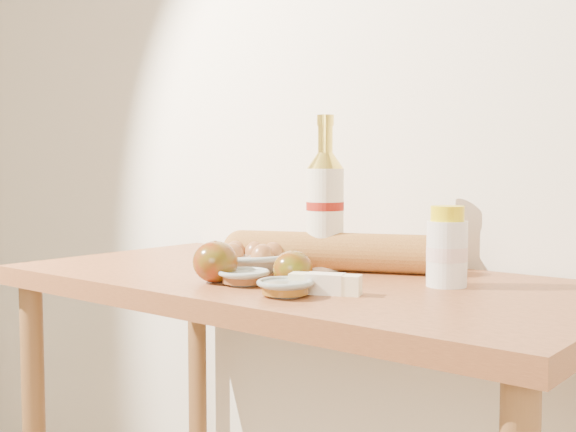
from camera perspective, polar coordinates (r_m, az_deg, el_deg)
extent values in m
cube|color=white|center=(1.70, 7.81, 10.15)|extent=(3.50, 0.02, 2.60)
cube|color=#A76236|center=(1.43, 0.76, -5.52)|extent=(1.20, 0.60, 0.04)
cylinder|color=brown|center=(2.09, -7.15, -15.25)|extent=(0.05, 0.05, 0.86)
cylinder|color=#EEE7CA|center=(1.51, 2.94, -0.26)|extent=(0.10, 0.10, 0.21)
cylinder|color=maroon|center=(1.50, 2.95, 0.79)|extent=(0.10, 0.10, 0.02)
cone|color=gold|center=(1.50, 2.96, 4.39)|extent=(0.10, 0.10, 0.03)
cylinder|color=gold|center=(1.50, 2.97, 6.08)|extent=(0.04, 0.04, 0.06)
cylinder|color=gold|center=(1.50, 2.97, 7.56)|extent=(0.04, 0.04, 0.02)
cylinder|color=white|center=(1.33, 12.44, -2.93)|extent=(0.08, 0.08, 0.12)
cylinder|color=beige|center=(1.33, 12.44, -2.93)|extent=(0.08, 0.08, 0.03)
cylinder|color=yellow|center=(1.32, 12.49, 0.19)|extent=(0.06, 0.06, 0.03)
torus|color=#97A5A0|center=(1.48, -3.02, -3.15)|extent=(0.22, 0.22, 0.01)
ellipsoid|color=brown|center=(1.48, -4.41, -3.29)|extent=(0.06, 0.06, 0.06)
ellipsoid|color=brown|center=(1.45, -2.04, -3.39)|extent=(0.06, 0.06, 0.06)
ellipsoid|color=brown|center=(1.51, -2.60, -3.11)|extent=(0.06, 0.06, 0.06)
ellipsoid|color=brown|center=(1.52, -4.16, -3.08)|extent=(0.06, 0.06, 0.06)
ellipsoid|color=brown|center=(1.49, -1.18, -3.20)|extent=(0.06, 0.06, 0.06)
cylinder|color=#B67B37|center=(1.50, 3.49, -2.82)|extent=(0.40, 0.23, 0.08)
sphere|color=#B67B37|center=(1.55, -3.69, -2.58)|extent=(0.10, 0.10, 0.08)
sphere|color=#B67B37|center=(1.47, 11.10, -3.03)|extent=(0.10, 0.10, 0.08)
ellipsoid|color=maroon|center=(1.35, -5.76, -3.62)|extent=(0.10, 0.10, 0.08)
cylinder|color=#472C17|center=(1.34, -5.77, -2.23)|extent=(0.01, 0.01, 0.01)
ellipsoid|color=maroon|center=(1.29, 0.38, -4.21)|extent=(0.10, 0.10, 0.07)
cylinder|color=#4C3519|center=(1.29, 0.38, -2.98)|extent=(0.01, 0.01, 0.01)
torus|color=#95A29C|center=(1.32, -3.50, -4.47)|extent=(0.12, 0.12, 0.01)
cylinder|color=brown|center=(1.32, -3.50, -4.89)|extent=(0.09, 0.09, 0.02)
torus|color=gray|center=(1.20, -0.23, -5.28)|extent=(0.10, 0.10, 0.01)
cylinder|color=brown|center=(1.21, -0.23, -5.73)|extent=(0.08, 0.08, 0.02)
cube|color=#FFF5C5|center=(1.23, 2.96, -5.39)|extent=(0.13, 0.08, 0.03)
cube|color=white|center=(1.23, 2.96, -5.39)|extent=(0.07, 0.06, 0.04)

